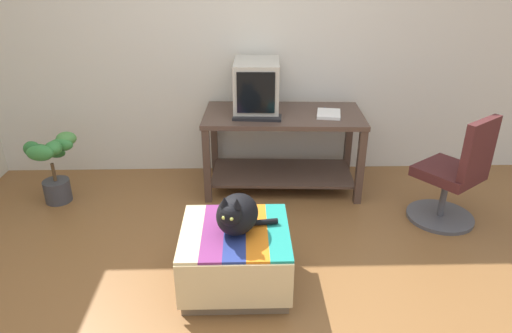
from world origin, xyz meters
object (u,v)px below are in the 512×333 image
keyboard (257,117)px  cat (237,214)px  desk (283,137)px  potted_plant (53,165)px  book (329,114)px  office_chair (455,178)px  tv_monitor (256,87)px  ottoman_with_blanket (235,257)px

keyboard → cat: (-0.16, -1.22, -0.19)m
desk → potted_plant: size_ratio=2.32×
desk → cat: 1.42m
book → office_chair: size_ratio=0.28×
keyboard → book: 0.61m
tv_monitor → office_chair: size_ratio=0.58×
potted_plant → keyboard: bearing=3.0°
office_chair → desk: bearing=-63.3°
keyboard → cat: 1.25m
ottoman_with_blanket → potted_plant: potted_plant is taller
desk → tv_monitor: tv_monitor is taller
book → potted_plant: (-2.32, -0.16, -0.37)m
ottoman_with_blanket → cat: (0.01, -0.01, 0.32)m
desk → keyboard: (-0.23, -0.14, 0.23)m
tv_monitor → book: (0.61, -0.15, -0.20)m
keyboard → cat: bearing=-91.2°
book → ottoman_with_blanket: (-0.78, -1.29, -0.51)m
potted_plant → office_chair: office_chair is taller
cat → tv_monitor: bearing=100.7°
tv_monitor → potted_plant: tv_monitor is taller
book → keyboard: bearing=-162.5°
office_chair → potted_plant: bearing=-43.7°
tv_monitor → book: tv_monitor is taller
ottoman_with_blanket → cat: 0.32m
desk → book: (0.38, -0.07, 0.23)m
desk → tv_monitor: size_ratio=2.69×
desk → tv_monitor: bearing=162.1°
book → tv_monitor: bearing=176.4°
keyboard → potted_plant: (-1.71, -0.09, -0.37)m
desk → ottoman_with_blanket: 1.44m
desk → office_chair: 1.43m
ottoman_with_blanket → keyboard: bearing=82.0°
tv_monitor → cat: (-0.16, -1.45, -0.39)m
book → cat: size_ratio=0.60×
book → desk: bearing=-179.6°
keyboard → book: book is taller
book → potted_plant: size_ratio=0.42×
keyboard → ottoman_with_blanket: bearing=-91.9°
desk → office_chair: bearing=-24.2°
keyboard → office_chair: (1.50, -0.50, -0.33)m
desk → cat: desk is taller
potted_plant → office_chair: size_ratio=0.67×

